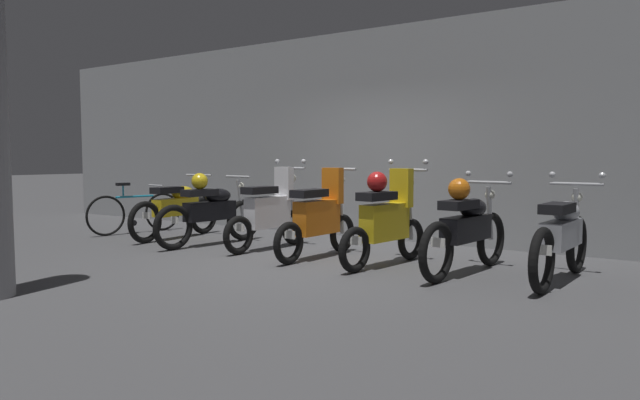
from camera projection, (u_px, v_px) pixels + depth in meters
The scene contains 10 objects.
ground_plane at pixel (306, 261), 7.22m from camera, with size 80.00×80.00×0.00m, color #4C4C4F.
back_wall at pixel (392, 134), 9.11m from camera, with size 16.00×0.30×3.37m, color gray.
motorbike_slot_0 at pixel (177, 208), 9.27m from camera, with size 0.56×1.95×1.03m.
motorbike_slot_1 at pixel (211, 210), 8.52m from camera, with size 0.56×1.94×1.08m.
motorbike_slot_2 at pixel (270, 212), 8.14m from camera, with size 0.59×1.68×1.29m.
motorbike_slot_3 at pixel (319, 218), 7.43m from camera, with size 0.56×1.68×1.18m.
motorbike_slot_4 at pixel (386, 219), 6.87m from camera, with size 0.58×1.67×1.29m.
motorbike_slot_5 at pixel (467, 227), 6.38m from camera, with size 0.59×1.94×1.15m.
motorbike_slot_6 at pixel (562, 236), 5.95m from camera, with size 0.59×1.95×1.15m.
bicycle at pixel (135, 212), 9.88m from camera, with size 0.54×1.70×0.89m.
Camera 1 is at (4.08, -5.86, 1.30)m, focal length 31.97 mm.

